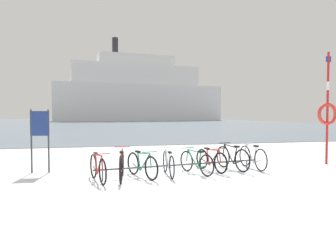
{
  "coord_description": "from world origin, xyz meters",
  "views": [
    {
      "loc": [
        -1.21,
        -7.23,
        1.79
      ],
      "look_at": [
        1.5,
        4.62,
        1.32
      ],
      "focal_mm": 32.86,
      "sensor_mm": 36.0,
      "label": 1
    }
  ],
  "objects_px": {
    "rescue_post": "(327,111)",
    "ferry_ship": "(139,94)",
    "bicycle_2": "(142,165)",
    "bicycle_7": "(252,157)",
    "bicycle_3": "(168,163)",
    "bicycle_5": "(211,160)",
    "bicycle_1": "(122,165)",
    "bicycle_6": "(232,158)",
    "info_sign": "(40,130)",
    "bicycle_0": "(98,168)",
    "bicycle_4": "(196,162)"
  },
  "relations": [
    {
      "from": "bicycle_1",
      "to": "info_sign",
      "type": "xyz_separation_m",
      "value": [
        -2.35,
        1.48,
        0.92
      ]
    },
    {
      "from": "bicycle_0",
      "to": "bicycle_2",
      "type": "height_order",
      "value": "bicycle_0"
    },
    {
      "from": "bicycle_2",
      "to": "bicycle_3",
      "type": "distance_m",
      "value": 0.81
    },
    {
      "from": "bicycle_5",
      "to": "info_sign",
      "type": "xyz_separation_m",
      "value": [
        -5.17,
        0.9,
        0.96
      ]
    },
    {
      "from": "info_sign",
      "to": "bicycle_0",
      "type": "bearing_deg",
      "value": -43.8
    },
    {
      "from": "bicycle_2",
      "to": "bicycle_1",
      "type": "bearing_deg",
      "value": -170.49
    },
    {
      "from": "bicycle_0",
      "to": "info_sign",
      "type": "xyz_separation_m",
      "value": [
        -1.71,
        1.64,
        0.95
      ]
    },
    {
      "from": "bicycle_5",
      "to": "bicycle_0",
      "type": "bearing_deg",
      "value": -168.03
    },
    {
      "from": "bicycle_0",
      "to": "bicycle_2",
      "type": "distance_m",
      "value": 1.24
    },
    {
      "from": "bicycle_3",
      "to": "bicycle_6",
      "type": "distance_m",
      "value": 2.25
    },
    {
      "from": "bicycle_0",
      "to": "bicycle_5",
      "type": "distance_m",
      "value": 3.54
    },
    {
      "from": "rescue_post",
      "to": "ferry_ship",
      "type": "bearing_deg",
      "value": 87.71
    },
    {
      "from": "bicycle_1",
      "to": "bicycle_4",
      "type": "relative_size",
      "value": 1.18
    },
    {
      "from": "bicycle_1",
      "to": "bicycle_5",
      "type": "bearing_deg",
      "value": 11.46
    },
    {
      "from": "bicycle_3",
      "to": "ferry_ship",
      "type": "xyz_separation_m",
      "value": [
        8.93,
        74.41,
        6.95
      ]
    },
    {
      "from": "bicycle_0",
      "to": "bicycle_1",
      "type": "bearing_deg",
      "value": 14.2
    },
    {
      "from": "bicycle_2",
      "to": "ferry_ship",
      "type": "xyz_separation_m",
      "value": [
        9.73,
        74.55,
        6.95
      ]
    },
    {
      "from": "bicycle_3",
      "to": "bicycle_4",
      "type": "xyz_separation_m",
      "value": [
        0.86,
        0.03,
        -0.01
      ]
    },
    {
      "from": "bicycle_1",
      "to": "bicycle_5",
      "type": "relative_size",
      "value": 1.14
    },
    {
      "from": "bicycle_5",
      "to": "bicycle_6",
      "type": "height_order",
      "value": "bicycle_6"
    },
    {
      "from": "bicycle_2",
      "to": "bicycle_7",
      "type": "distance_m",
      "value": 3.78
    },
    {
      "from": "bicycle_3",
      "to": "ferry_ship",
      "type": "relative_size",
      "value": 0.04
    },
    {
      "from": "bicycle_4",
      "to": "bicycle_5",
      "type": "height_order",
      "value": "bicycle_5"
    },
    {
      "from": "ferry_ship",
      "to": "bicycle_4",
      "type": "bearing_deg",
      "value": -96.19
    },
    {
      "from": "bicycle_1",
      "to": "ferry_ship",
      "type": "bearing_deg",
      "value": 82.14
    },
    {
      "from": "bicycle_1",
      "to": "bicycle_3",
      "type": "xyz_separation_m",
      "value": [
        1.37,
        0.23,
        -0.03
      ]
    },
    {
      "from": "bicycle_1",
      "to": "bicycle_2",
      "type": "distance_m",
      "value": 0.58
    },
    {
      "from": "bicycle_2",
      "to": "info_sign",
      "type": "bearing_deg",
      "value": 154.71
    },
    {
      "from": "bicycle_3",
      "to": "bicycle_7",
      "type": "bearing_deg",
      "value": 8.72
    },
    {
      "from": "bicycle_3",
      "to": "info_sign",
      "type": "relative_size",
      "value": 0.88
    },
    {
      "from": "bicycle_0",
      "to": "rescue_post",
      "type": "relative_size",
      "value": 0.4
    },
    {
      "from": "bicycle_0",
      "to": "info_sign",
      "type": "bearing_deg",
      "value": 136.2
    },
    {
      "from": "rescue_post",
      "to": "bicycle_4",
      "type": "bearing_deg",
      "value": -172.44
    },
    {
      "from": "bicycle_1",
      "to": "bicycle_2",
      "type": "relative_size",
      "value": 1.16
    },
    {
      "from": "bicycle_5",
      "to": "bicycle_6",
      "type": "bearing_deg",
      "value": 6.82
    },
    {
      "from": "bicycle_6",
      "to": "bicycle_7",
      "type": "relative_size",
      "value": 1.0
    },
    {
      "from": "bicycle_2",
      "to": "bicycle_5",
      "type": "relative_size",
      "value": 0.99
    },
    {
      "from": "bicycle_5",
      "to": "ferry_ship",
      "type": "bearing_deg",
      "value": 84.24
    },
    {
      "from": "bicycle_3",
      "to": "bicycle_5",
      "type": "xyz_separation_m",
      "value": [
        1.45,
        0.34,
        -0.01
      ]
    },
    {
      "from": "bicycle_1",
      "to": "bicycle_7",
      "type": "bearing_deg",
      "value": 9.03
    },
    {
      "from": "bicycle_2",
      "to": "bicycle_7",
      "type": "bearing_deg",
      "value": 8.96
    },
    {
      "from": "bicycle_1",
      "to": "rescue_post",
      "type": "height_order",
      "value": "rescue_post"
    },
    {
      "from": "bicycle_4",
      "to": "bicycle_0",
      "type": "bearing_deg",
      "value": -171.53
    },
    {
      "from": "bicycle_3",
      "to": "rescue_post",
      "type": "distance_m",
      "value": 6.22
    },
    {
      "from": "bicycle_0",
      "to": "bicycle_3",
      "type": "height_order",
      "value": "bicycle_0"
    },
    {
      "from": "bicycle_3",
      "to": "bicycle_2",
      "type": "bearing_deg",
      "value": -170.17
    },
    {
      "from": "bicycle_7",
      "to": "info_sign",
      "type": "distance_m",
      "value": 6.77
    },
    {
      "from": "bicycle_6",
      "to": "bicycle_2",
      "type": "bearing_deg",
      "value": -169.33
    },
    {
      "from": "bicycle_1",
      "to": "bicycle_7",
      "type": "distance_m",
      "value": 4.36
    },
    {
      "from": "bicycle_0",
      "to": "bicycle_7",
      "type": "height_order",
      "value": "bicycle_7"
    }
  ]
}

